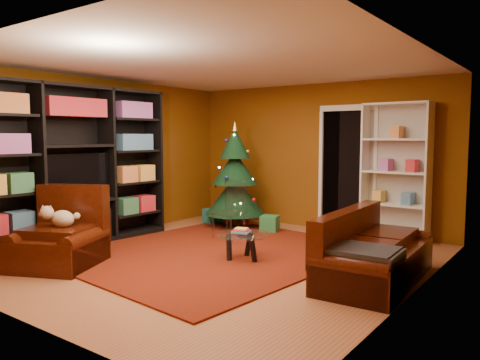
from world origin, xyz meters
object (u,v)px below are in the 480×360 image
Objects in this scene: white_bookshelf at (395,172)px; christmas_tree at (235,176)px; armchair at (58,235)px; dog at (63,219)px; gift_box_teal at (212,216)px; gift_box_red at (245,218)px; media_unit at (74,167)px; acrylic_chair at (229,213)px; gift_box_green at (270,224)px; rug at (215,252)px; coffee_table at (244,247)px; sofa at (376,246)px.

christmas_tree is at bearing -164.53° from white_bookshelf.
armchair is 2.64× the size of dog.
gift_box_red is at bearing 25.78° from gift_box_teal.
media_unit is 7.88× the size of dog.
acrylic_chair is (0.75, 2.49, -0.19)m from dog.
dog is (-0.99, -3.36, 0.47)m from gift_box_green.
christmas_tree reaches higher than gift_box_teal.
media_unit is 11.11× the size of gift_box_teal.
white_bookshelf is at bearing 8.05° from gift_box_red.
christmas_tree is (-0.93, 1.72, 0.93)m from rug.
dog is 2.61m from acrylic_chair.
coffee_table is (1.74, 1.64, -0.22)m from armchair.
coffee_table is (1.71, 1.57, -0.43)m from dog.
white_bookshelf is at bearing 13.56° from christmas_tree.
white_bookshelf reaches higher than christmas_tree.
white_bookshelf is 2.44m from sofa.
dog is at bearing -106.54° from acrylic_chair.
coffee_table is at bearing 19.60° from media_unit.
gift_box_teal is 0.27× the size of armchair.
christmas_tree is 0.86× the size of white_bookshelf.
white_bookshelf reaches higher than gift_box_teal.
media_unit is 1.65× the size of sofa.
white_bookshelf is 5.01m from dog.
rug is 1.00m from acrylic_chair.
armchair is 1.48× the size of coffee_table.
sofa is (2.47, -1.60, 0.27)m from gift_box_green.
rug is 3.16m from white_bookshelf.
rug is 2.35m from sofa.
gift_box_teal is 3.44m from dog.
white_bookshelf is (3.76, 3.28, -0.11)m from media_unit.
media_unit is at bearing -101.05° from gift_box_teal.
gift_box_green reaches higher than rug.
rug is at bearing -61.57° from christmas_tree.
rug is 3.71× the size of armchair.
gift_box_teal is 0.33× the size of acrylic_chair.
armchair is 3.93m from sofa.
white_bookshelf reaches higher than acrylic_chair.
gift_box_teal is at bearing -166.75° from white_bookshelf.
armchair is at bearing -85.00° from gift_box_teal.
media_unit is 4.40× the size of coffee_table.
gift_box_teal is (-1.47, 1.72, 0.13)m from rug.
armchair is at bearing -93.90° from christmas_tree.
christmas_tree is at bearing 70.19° from media_unit.
dog is at bearing -124.26° from rug.
christmas_tree is at bearing 118.43° from rug.
coffee_table is at bearing -9.98° from rug.
gift_box_red is 3.75m from armchair.
armchair reaches higher than dog.
sofa is (3.45, 1.76, -0.20)m from dog.
white_bookshelf is at bearing 63.94° from coffee_table.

